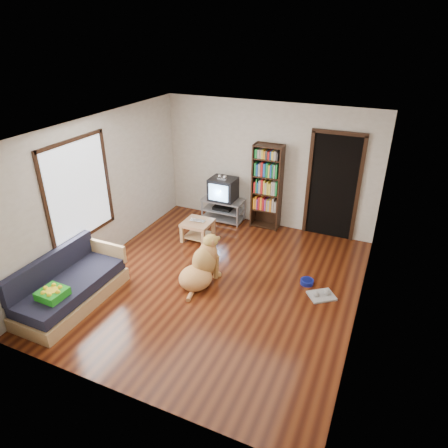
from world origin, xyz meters
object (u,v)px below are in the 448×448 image
at_px(sofa, 70,288).
at_px(coffee_table, 198,227).
at_px(bookshelf, 267,183).
at_px(green_cushion, 52,294).
at_px(crt_tv, 223,188).
at_px(tv_stand, 223,209).
at_px(dog, 202,267).
at_px(dog_bowl, 307,282).
at_px(laptop, 197,222).
at_px(grey_rag, 322,296).

bearing_deg(sofa, coffee_table, 71.50).
bearing_deg(bookshelf, green_cushion, -113.43).
bearing_deg(crt_tv, tv_stand, -90.00).
distance_m(crt_tv, bookshelf, 0.99).
distance_m(bookshelf, dog, 2.54).
bearing_deg(coffee_table, green_cushion, -103.85).
bearing_deg(coffee_table, dog_bowl, -14.84).
relative_size(bookshelf, dog, 1.73).
bearing_deg(laptop, dog_bowl, -18.54).
distance_m(laptop, crt_tv, 1.13).
xyz_separation_m(coffee_table, dog, (0.75, -1.31, 0.03)).
bearing_deg(laptop, grey_rag, -21.98).
height_order(tv_stand, sofa, sofa).
distance_m(laptop, tv_stand, 1.07).
xyz_separation_m(dog_bowl, bookshelf, (-1.34, 1.75, 0.96)).
distance_m(dog_bowl, tv_stand, 2.83).
bearing_deg(grey_rag, bookshelf, 129.32).
relative_size(dog_bowl, sofa, 0.12).
xyz_separation_m(laptop, sofa, (-0.87, -2.58, -0.15)).
relative_size(sofa, dog, 1.73).
bearing_deg(tv_stand, dog, -74.38).
bearing_deg(crt_tv, coffee_table, -95.52).
relative_size(laptop, tv_stand, 0.34).
relative_size(grey_rag, coffee_table, 0.73).
bearing_deg(grey_rag, dog, -167.58).
relative_size(dog_bowl, crt_tv, 0.38).
distance_m(crt_tv, sofa, 3.81).
relative_size(green_cushion, laptop, 1.15).
distance_m(bookshelf, coffee_table, 1.69).
distance_m(sofa, dog, 2.08).
bearing_deg(laptop, sofa, -113.08).
height_order(bookshelf, sofa, bookshelf).
distance_m(laptop, bookshelf, 1.66).
bearing_deg(tv_stand, laptop, -95.48).
xyz_separation_m(grey_rag, crt_tv, (-2.59, 1.93, 0.73)).
distance_m(laptop, dog_bowl, 2.49).
bearing_deg(bookshelf, coffee_table, -133.28).
xyz_separation_m(tv_stand, dog, (0.65, -2.33, 0.04)).
distance_m(dog_bowl, grey_rag, 0.39).
distance_m(dog_bowl, bookshelf, 2.40).
distance_m(grey_rag, bookshelf, 2.77).
bearing_deg(coffee_table, crt_tv, 84.48).
relative_size(laptop, crt_tv, 0.53).
distance_m(coffee_table, dog, 1.51).
height_order(green_cushion, grey_rag, green_cushion).
relative_size(tv_stand, dog, 0.86).
relative_size(crt_tv, sofa, 0.32).
xyz_separation_m(green_cushion, dog_bowl, (3.14, 2.40, -0.44)).
bearing_deg(green_cushion, tv_stand, 79.81).
bearing_deg(sofa, grey_rag, 25.86).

